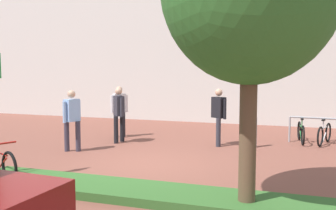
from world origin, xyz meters
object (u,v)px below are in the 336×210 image
(bollard_steel, at_px, (254,132))
(person_suited_navy, at_px, (219,113))
(person_shirt_white, at_px, (72,117))
(person_shirt_blue, at_px, (119,108))
(person_suited_dark, at_px, (119,111))
(bike_rack_cluster, at_px, (324,133))

(bollard_steel, distance_m, person_suited_navy, 1.18)
(person_shirt_white, height_order, person_shirt_blue, same)
(person_shirt_white, distance_m, person_suited_navy, 4.26)
(bollard_steel, xyz_separation_m, person_suited_navy, (-1.04, -0.11, 0.53))
(person_suited_dark, distance_m, person_suited_navy, 3.09)
(person_shirt_white, height_order, person_suited_dark, same)
(person_shirt_white, relative_size, person_suited_navy, 1.00)
(bike_rack_cluster, xyz_separation_m, bollard_steel, (-1.98, -1.18, 0.10))
(person_suited_dark, bearing_deg, bike_rack_cluster, 16.23)
(bike_rack_cluster, height_order, person_suited_dark, person_suited_dark)
(bike_rack_cluster, bearing_deg, person_shirt_blue, -172.42)
(bollard_steel, bearing_deg, person_suited_dark, -171.85)
(person_shirt_white, bearing_deg, person_suited_navy, 29.24)
(person_shirt_white, bearing_deg, bollard_steel, 24.76)
(bike_rack_cluster, xyz_separation_m, person_suited_navy, (-3.03, -1.30, 0.63))
(bike_rack_cluster, xyz_separation_m, person_suited_dark, (-6.08, -1.77, 0.63))
(person_suited_navy, bearing_deg, person_suited_dark, -171.21)
(person_suited_dark, relative_size, person_shirt_blue, 1.00)
(person_shirt_blue, bearing_deg, bike_rack_cluster, 7.58)
(bike_rack_cluster, xyz_separation_m, person_shirt_blue, (-6.50, -0.87, 0.63))
(bollard_steel, relative_size, person_shirt_blue, 0.52)
(bollard_steel, bearing_deg, person_shirt_blue, 175.98)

